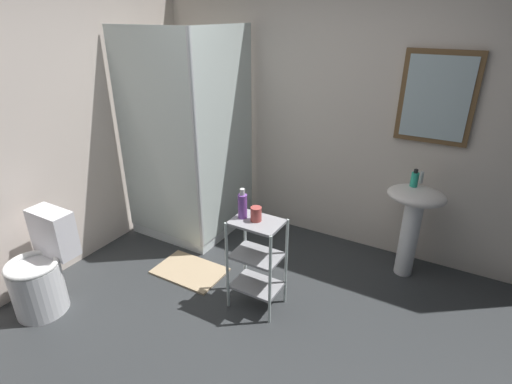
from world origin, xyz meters
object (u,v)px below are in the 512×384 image
object	(u,v)px
storage_cart	(257,257)
toilet	(42,272)
hand_soap_bottle	(415,179)
bath_mat	(190,271)
shower_stall	(193,189)
pedestal_sink	(413,214)
conditioner_bottle_purple	(242,205)
rinse_cup	(256,214)

from	to	relation	value
storage_cart	toilet	bearing A→B (deg)	-149.53
hand_soap_bottle	bath_mat	size ratio (longest dim) A/B	0.24
bath_mat	toilet	bearing A→B (deg)	-127.15
shower_stall	bath_mat	world-z (taller)	shower_stall
pedestal_sink	conditioner_bottle_purple	xyz separation A→B (m)	(-1.03, -1.00, 0.26)
rinse_cup	conditioner_bottle_purple	bearing A→B (deg)	-175.60
conditioner_bottle_purple	pedestal_sink	bearing A→B (deg)	44.18
pedestal_sink	shower_stall	bearing A→B (deg)	-171.42
toilet	bath_mat	size ratio (longest dim) A/B	1.27
pedestal_sink	toilet	xyz separation A→B (m)	(-2.30, -1.82, -0.26)
pedestal_sink	rinse_cup	bearing A→B (deg)	-132.92
pedestal_sink	storage_cart	distance (m)	1.36
toilet	bath_mat	distance (m)	1.15
shower_stall	hand_soap_bottle	xyz separation A→B (m)	(2.00, 0.33, 0.41)
storage_cart	bath_mat	xyz separation A→B (m)	(-0.72, 0.07, -0.43)
shower_stall	rinse_cup	distance (m)	1.35
shower_stall	storage_cart	size ratio (longest dim) A/B	2.70
storage_cart	rinse_cup	bearing A→B (deg)	147.88
conditioner_bottle_purple	bath_mat	bearing A→B (deg)	173.44
conditioner_bottle_purple	shower_stall	bearing A→B (deg)	145.59
storage_cart	rinse_cup	size ratio (longest dim) A/B	7.11
shower_stall	conditioner_bottle_purple	size ratio (longest dim) A/B	8.86
conditioner_bottle_purple	bath_mat	size ratio (longest dim) A/B	0.38
rinse_cup	bath_mat	size ratio (longest dim) A/B	0.17
shower_stall	pedestal_sink	distance (m)	2.07
conditioner_bottle_purple	rinse_cup	world-z (taller)	conditioner_bottle_purple
shower_stall	storage_cart	bearing A→B (deg)	-31.48
conditioner_bottle_purple	rinse_cup	xyz separation A→B (m)	(0.11, 0.01, -0.05)
hand_soap_bottle	conditioner_bottle_purple	bearing A→B (deg)	-134.03
toilet	rinse_cup	world-z (taller)	rinse_cup
rinse_cup	shower_stall	bearing A→B (deg)	148.53
rinse_cup	bath_mat	world-z (taller)	rinse_cup
toilet	hand_soap_bottle	size ratio (longest dim) A/B	5.22
storage_cart	conditioner_bottle_purple	bearing A→B (deg)	-179.15
toilet	rinse_cup	size ratio (longest dim) A/B	7.30
toilet	storage_cart	size ratio (longest dim) A/B	1.03
storage_cart	conditioner_bottle_purple	distance (m)	0.42
pedestal_sink	bath_mat	world-z (taller)	pedestal_sink
shower_stall	toilet	world-z (taller)	shower_stall
hand_soap_bottle	conditioner_bottle_purple	world-z (taller)	conditioner_bottle_purple
conditioner_bottle_purple	bath_mat	world-z (taller)	conditioner_bottle_purple
hand_soap_bottle	bath_mat	bearing A→B (deg)	-149.07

